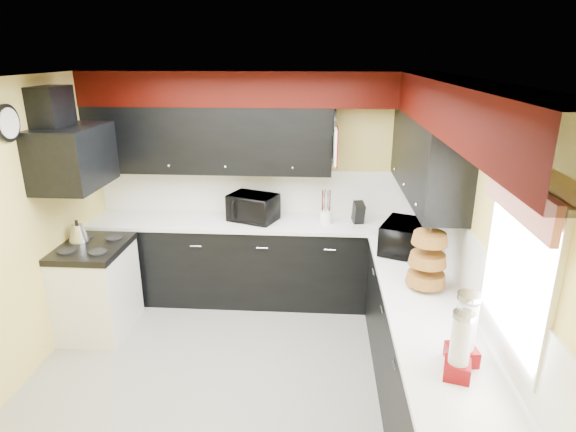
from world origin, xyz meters
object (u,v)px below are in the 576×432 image
object	(u,v)px
microwave	(403,237)
kettle	(78,233)
knife_block	(358,213)
toaster_oven	(253,207)
utensil_crock	(326,217)

from	to	relation	value
microwave	kettle	world-z (taller)	microwave
microwave	knife_block	size ratio (longest dim) A/B	2.17
toaster_oven	microwave	xyz separation A→B (m)	(1.49, -0.75, -0.01)
toaster_oven	kettle	xyz separation A→B (m)	(-1.63, -0.67, -0.08)
microwave	utensil_crock	size ratio (longest dim) A/B	3.62
toaster_oven	kettle	world-z (taller)	toaster_oven
microwave	utensil_crock	bearing A→B (deg)	66.54
microwave	kettle	distance (m)	3.12
toaster_oven	knife_block	world-z (taller)	toaster_oven
toaster_oven	microwave	world-z (taller)	toaster_oven
toaster_oven	kettle	bearing A→B (deg)	-135.87
microwave	knife_block	bearing A→B (deg)	47.56
toaster_oven	utensil_crock	size ratio (longest dim) A/B	3.60
utensil_crock	knife_block	distance (m)	0.35
toaster_oven	microwave	bearing A→B (deg)	-5.15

